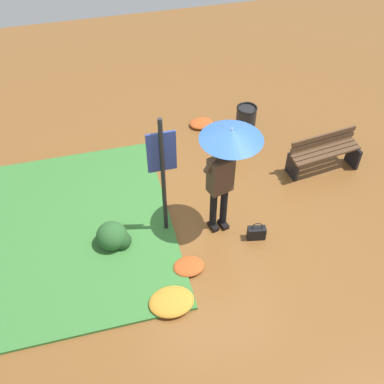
# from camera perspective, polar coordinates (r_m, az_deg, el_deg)

# --- Properties ---
(ground_plane) EXTENTS (18.00, 18.00, 0.00)m
(ground_plane) POSITION_cam_1_polar(r_m,az_deg,el_deg) (7.87, 2.42, -4.40)
(ground_plane) COLOR brown
(grass_verge) EXTENTS (4.80, 4.00, 0.05)m
(grass_verge) POSITION_cam_1_polar(r_m,az_deg,el_deg) (8.14, -19.78, -5.51)
(grass_verge) COLOR #387533
(grass_verge) RESTS_ON ground_plane
(person_with_umbrella) EXTENTS (0.96, 0.96, 2.04)m
(person_with_umbrella) POSITION_cam_1_polar(r_m,az_deg,el_deg) (6.84, 4.34, 4.63)
(person_with_umbrella) COLOR black
(person_with_umbrella) RESTS_ON ground_plane
(info_sign_post) EXTENTS (0.44, 0.07, 2.30)m
(info_sign_post) POSITION_cam_1_polar(r_m,az_deg,el_deg) (6.83, -3.74, 3.35)
(info_sign_post) COLOR black
(info_sign_post) RESTS_ON ground_plane
(handbag) EXTENTS (0.32, 0.19, 0.37)m
(handbag) POSITION_cam_1_polar(r_m,az_deg,el_deg) (7.69, 8.09, -5.08)
(handbag) COLOR black
(handbag) RESTS_ON ground_plane
(park_bench) EXTENTS (1.40, 0.55, 0.75)m
(park_bench) POSITION_cam_1_polar(r_m,az_deg,el_deg) (9.03, 16.24, 4.75)
(park_bench) COLOR black
(park_bench) RESTS_ON ground_plane
(trash_bin) EXTENTS (0.42, 0.42, 0.83)m
(trash_bin) POSITION_cam_1_polar(r_m,az_deg,el_deg) (9.42, 6.72, 8.44)
(trash_bin) COLOR black
(trash_bin) RESTS_ON ground_plane
(shrub_cluster) EXTENTS (0.56, 0.51, 0.46)m
(shrub_cluster) POSITION_cam_1_polar(r_m,az_deg,el_deg) (7.55, -9.78, -5.54)
(shrub_cluster) COLOR #285628
(shrub_cluster) RESTS_ON ground_plane
(leaf_pile_near_person) EXTENTS (0.68, 0.54, 0.15)m
(leaf_pile_near_person) POSITION_cam_1_polar(r_m,az_deg,el_deg) (6.90, -2.59, -13.58)
(leaf_pile_near_person) COLOR #C68428
(leaf_pile_near_person) RESTS_ON ground_plane
(leaf_pile_by_bench) EXTENTS (0.52, 0.42, 0.12)m
(leaf_pile_by_bench) POSITION_cam_1_polar(r_m,az_deg,el_deg) (10.01, 1.19, 8.61)
(leaf_pile_by_bench) COLOR #B74C1E
(leaf_pile_by_bench) RESTS_ON ground_plane
(leaf_pile_far_path) EXTENTS (0.50, 0.40, 0.11)m
(leaf_pile_far_path) POSITION_cam_1_polar(r_m,az_deg,el_deg) (7.28, -0.41, -9.31)
(leaf_pile_far_path) COLOR #B74C1E
(leaf_pile_far_path) RESTS_ON ground_plane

